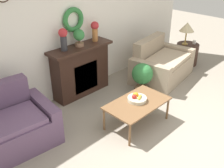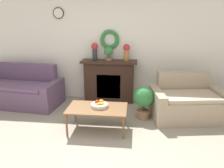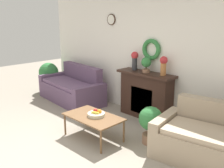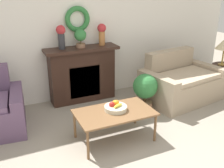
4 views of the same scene
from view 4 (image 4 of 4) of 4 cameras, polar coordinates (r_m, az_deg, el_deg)
wall_back at (r=4.85m, az=-7.84°, el=12.35°), size 6.80×0.15×2.70m
fireplace at (r=4.86m, az=-6.52°, el=2.21°), size 1.32×0.41×1.01m
loveseat_right at (r=5.10m, az=14.73°, el=0.20°), size 1.57×1.14×0.88m
coffee_table at (r=3.62m, az=0.55°, el=-6.57°), size 1.06×0.63×0.43m
fruit_bowl at (r=3.63m, az=0.76°, el=-5.04°), size 0.31×0.31×0.12m
side_table_by_loveseat at (r=5.88m, az=23.23°, el=1.36°), size 0.54×0.54×0.52m
vase_on_mantel_left at (r=4.59m, az=-11.03°, el=10.38°), size 0.16×0.16×0.41m
vase_on_mantel_right at (r=4.82m, az=-2.24°, el=11.11°), size 0.16×0.16×0.39m
potted_plant_on_mantel at (r=4.67m, az=-6.86°, el=10.19°), size 0.21×0.21×0.33m
potted_plant_floor_by_loveseat at (r=4.44m, az=7.22°, el=-1.13°), size 0.42×0.42×0.67m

